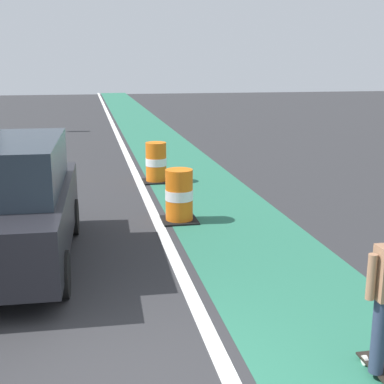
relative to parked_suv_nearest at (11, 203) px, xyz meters
The scene contains 5 objects.
bike_lane_strip 9.17m from the parked_suv_nearest, 63.34° to the left, with size 2.50×80.00×0.01m, color #286B51.
lane_divider_stripe 8.61m from the parked_suv_nearest, 72.36° to the left, with size 0.20×80.00×0.01m, color silver.
parked_suv_nearest is the anchor object (origin of this frame).
traffic_barrel_front 3.59m from the parked_suv_nearest, 31.24° to the left, with size 0.73×0.73×1.09m.
traffic_barrel_mid 6.40m from the parked_suv_nearest, 61.38° to the left, with size 0.73×0.73×1.09m.
Camera 1 is at (-0.44, -4.74, 3.23)m, focal length 49.93 mm.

